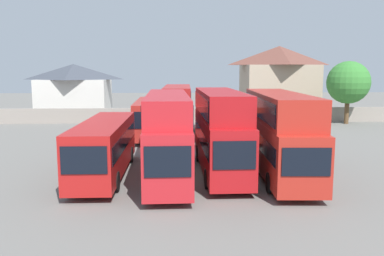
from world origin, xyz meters
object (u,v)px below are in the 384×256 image
at_px(house_terrace_left, 74,90).
at_px(house_terrace_centre, 278,80).
at_px(tree_left_of_lot, 348,83).
at_px(bus_4, 279,129).
at_px(bus_2, 168,131).
at_px(bus_1, 105,145).
at_px(bus_6, 177,108).
at_px(bus_7, 215,117).
at_px(bus_5, 150,116).
at_px(bus_3, 220,127).

relative_size(house_terrace_left, house_terrace_centre, 0.94).
bearing_deg(tree_left_of_lot, bus_4, -122.22).
height_order(bus_2, bus_4, bus_4).
height_order(bus_1, bus_4, bus_4).
bearing_deg(bus_4, bus_6, -154.95).
bearing_deg(tree_left_of_lot, house_terrace_centre, 121.25).
bearing_deg(house_terrace_centre, tree_left_of_lot, -58.75).
relative_size(bus_6, house_terrace_centre, 1.06).
bearing_deg(house_terrace_left, bus_4, -58.04).
bearing_deg(bus_7, bus_4, 9.97).
bearing_deg(bus_5, bus_7, 87.61).
xyz_separation_m(house_terrace_centre, tree_left_of_lot, (5.82, -9.60, -0.04)).
xyz_separation_m(bus_4, bus_7, (-2.41, 14.31, -0.90)).
bearing_deg(bus_4, bus_1, -88.43).
bearing_deg(bus_2, bus_4, 90.34).
distance_m(bus_1, tree_left_of_lot, 33.69).
distance_m(bus_1, bus_4, 10.68).
bearing_deg(bus_3, bus_2, -77.30).
relative_size(bus_1, bus_4, 0.91).
height_order(bus_2, house_terrace_left, house_terrace_left).
xyz_separation_m(bus_2, bus_4, (6.80, 0.14, 0.01)).
bearing_deg(bus_1, house_terrace_centre, 149.61).
relative_size(bus_2, house_terrace_left, 1.24).
bearing_deg(tree_left_of_lot, bus_5, -160.42).
distance_m(house_terrace_left, house_terrace_centre, 28.63).
bearing_deg(bus_2, bus_6, 176.29).
bearing_deg(bus_6, bus_2, -1.08).
distance_m(bus_1, bus_6, 15.36).
bearing_deg(house_terrace_left, bus_7, -45.37).
bearing_deg(tree_left_of_lot, house_terrace_left, 164.51).
xyz_separation_m(bus_7, tree_left_of_lot, (16.72, 8.39, 2.98)).
bearing_deg(bus_3, bus_4, 79.29).
distance_m(bus_7, house_terrace_centre, 21.25).
distance_m(bus_1, house_terrace_left, 33.40).
bearing_deg(bus_2, house_terrace_left, -158.47).
distance_m(bus_7, tree_left_of_lot, 18.95).
bearing_deg(bus_4, bus_2, -85.88).
distance_m(bus_3, house_terrace_left, 35.70).
relative_size(bus_3, house_terrace_left, 1.12).
height_order(bus_1, bus_5, bus_5).
xyz_separation_m(house_terrace_left, house_terrace_centre, (28.60, 0.05, 1.28)).
bearing_deg(bus_3, bus_7, 174.76).
height_order(bus_5, house_terrace_centre, house_terrace_centre).
xyz_separation_m(bus_3, bus_7, (1.12, 13.68, -0.96)).
xyz_separation_m(bus_4, bus_6, (-6.04, 14.90, -0.10)).
height_order(house_terrace_centre, tree_left_of_lot, house_terrace_centre).
bearing_deg(bus_7, bus_3, -4.29).
height_order(bus_1, house_terrace_centre, house_terrace_centre).
xyz_separation_m(bus_1, bus_3, (7.11, 0.37, 0.97)).
bearing_deg(bus_2, bus_1, -96.71).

